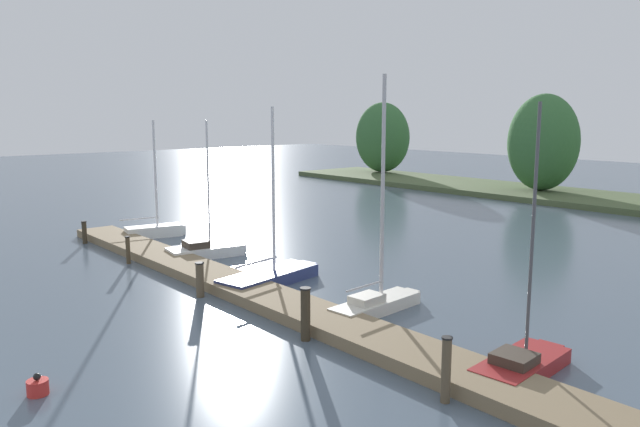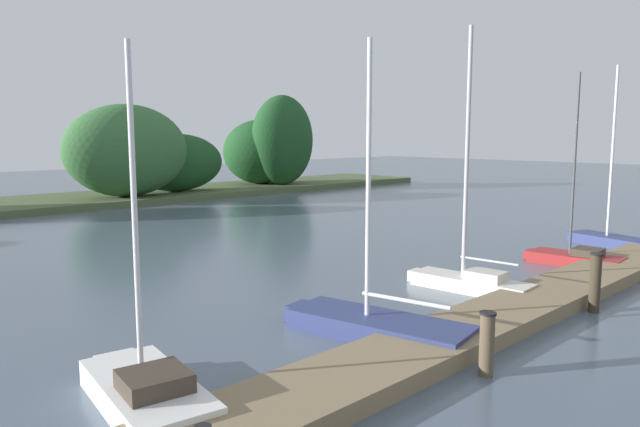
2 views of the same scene
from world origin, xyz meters
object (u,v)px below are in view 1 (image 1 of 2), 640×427
Objects in this scene: sailboat_3 at (378,298)px; mooring_piling_2 at (200,280)px; mooring_piling_0 at (84,232)px; mooring_piling_1 at (128,250)px; mooring_piling_3 at (306,314)px; mooring_piling_4 at (446,370)px; sailboat_1 at (207,249)px; sailboat_4 at (523,361)px; sailboat_2 at (272,275)px; channel_buoy_0 at (38,387)px; sailboat_0 at (156,229)px.

sailboat_3 is 5.97m from mooring_piling_2.
mooring_piling_0 is 0.91× the size of mooring_piling_2.
mooring_piling_1 is 0.97× the size of mooring_piling_2.
mooring_piling_4 is at bearing -0.17° from mooring_piling_3.
sailboat_1 is 5.38× the size of mooring_piling_0.
mooring_piling_1 is (-0.91, -3.10, 0.26)m from sailboat_1.
sailboat_1 is 3.92× the size of mooring_piling_3.
sailboat_4 is (15.32, -0.40, -0.02)m from sailboat_1.
mooring_piling_0 is 21.13m from mooring_piling_4.
sailboat_2 is 10.16m from sailboat_4.
sailboat_1 is 11.66× the size of channel_buoy_0.
sailboat_2 is 0.87× the size of sailboat_3.
sailboat_1 reaches higher than mooring_piling_1.
mooring_piling_0 is 11.06m from mooring_piling_2.
sailboat_0 is 10.89m from mooring_piling_2.
sailboat_3 is at bearing 147.80° from mooring_piling_4.
channel_buoy_0 is (10.03, -6.37, -0.40)m from mooring_piling_1.
sailboat_0 is 10.50m from sailboat_2.
sailboat_1 is at bearing 73.62° from mooring_piling_1.
mooring_piling_0 is (-15.96, -3.29, 0.10)m from sailboat_3.
sailboat_2 is 12.76× the size of channel_buoy_0.
mooring_piling_0 is (-11.21, -2.72, 0.24)m from sailboat_2.
sailboat_1 is (5.32, -0.23, -0.08)m from sailboat_0.
mooring_piling_4 is (-0.24, -2.60, 0.44)m from sailboat_4.
sailboat_2 is at bearing -82.28° from sailboat_0.
sailboat_3 is 4.96× the size of mooring_piling_4.
sailboat_3 is at bearing -94.18° from sailboat_2.
sailboat_0 is 16.03m from mooring_piling_3.
sailboat_3 is at bearing -79.24° from sailboat_0.
sailboat_0 is at bearing 171.01° from mooring_piling_4.
mooring_piling_0 is at bearing 179.21° from mooring_piling_1.
sailboat_3 is 4.90× the size of mooring_piling_3.
channel_buoy_0 is at bearing -127.10° from sailboat_1.
mooring_piling_1 is 16.00m from mooring_piling_4.
mooring_piling_4 is (9.93, -2.69, 0.43)m from sailboat_2.
mooring_piling_2 is at bearing -97.50° from sailboat_0.
sailboat_1 is at bearing 133.90° from channel_buoy_0.
mooring_piling_0 is at bearing 178.22° from sailboat_0.
sailboat_4 reaches higher than mooring_piling_1.
sailboat_2 is (10.49, -0.54, -0.10)m from sailboat_0.
sailboat_2 is at bearing 164.83° from mooring_piling_4.
mooring_piling_4 reaches higher than mooring_piling_1.
sailboat_3 is at bearing 17.26° from mooring_piling_1.
mooring_piling_2 is (-10.30, -2.76, 0.30)m from sailboat_4.
sailboat_2 is 5.49× the size of mooring_piling_1.
sailboat_4 is at bearing -82.49° from sailboat_1.
sailboat_4 is 4.30× the size of mooring_piling_3.
sailboat_4 reaches higher than sailboat_0.
sailboat_2 is 5.88× the size of mooring_piling_0.
sailboat_4 is at bearing 9.44° from mooring_piling_1.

